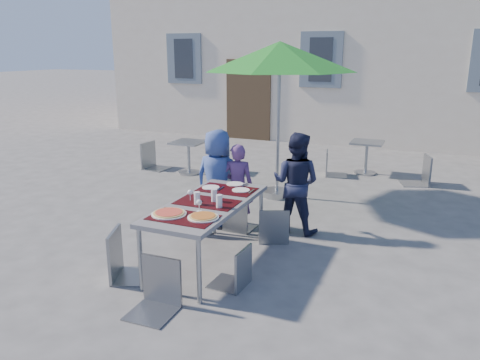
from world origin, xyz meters
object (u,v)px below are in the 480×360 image
at_px(pizza_near_right, 203,217).
at_px(chair_3, 123,225).
at_px(chair_0, 196,190).
at_px(child_0, 218,178).
at_px(bg_chair_l_1, 333,149).
at_px(cafe_table_0, 189,153).
at_px(chair_5, 155,255).
at_px(bg_chair_l_0, 151,139).
at_px(patio_umbrella, 280,58).
at_px(chair_1, 238,197).
at_px(child_2, 296,183).
at_px(bg_chair_r_0, 220,144).
at_px(child_1, 238,186).
at_px(chair_4, 236,244).
at_px(chair_2, 274,205).
at_px(bg_chair_r_1, 423,152).
at_px(pizza_near_left, 169,213).
at_px(dining_table, 207,207).
at_px(cafe_table_1, 367,153).

height_order(pizza_near_right, chair_3, chair_3).
bearing_deg(chair_0, child_0, 68.51).
xyz_separation_m(child_0, bg_chair_l_1, (0.91, 3.38, -0.14)).
bearing_deg(cafe_table_0, chair_5, -64.48).
distance_m(chair_0, bg_chair_l_0, 3.84).
distance_m(chair_0, patio_umbrella, 2.68).
height_order(chair_1, chair_5, chair_5).
height_order(child_2, chair_3, child_2).
bearing_deg(bg_chair_r_0, bg_chair_l_0, -169.04).
bearing_deg(child_0, child_1, -177.02).
xyz_separation_m(pizza_near_right, chair_1, (-0.28, 1.56, -0.28)).
distance_m(chair_4, bg_chair_r_0, 4.89).
height_order(pizza_near_right, child_1, child_1).
bearing_deg(child_0, bg_chair_l_0, -41.03).
distance_m(child_0, chair_5, 2.35).
xyz_separation_m(chair_4, bg_chair_r_0, (-2.23, 4.35, 0.10)).
xyz_separation_m(child_2, cafe_table_0, (-2.88, 2.20, -0.27)).
distance_m(bg_chair_l_0, bg_chair_l_1, 3.75).
xyz_separation_m(child_2, patio_umbrella, (-0.74, 1.43, 1.62)).
height_order(pizza_near_right, chair_1, chair_1).
bearing_deg(chair_2, bg_chair_r_1, 65.75).
bearing_deg(chair_1, pizza_near_left, -93.73).
xyz_separation_m(child_0, chair_5, (0.44, -2.30, -0.13)).
bearing_deg(child_0, bg_chair_r_1, -126.32).
relative_size(dining_table, chair_1, 2.19).
bearing_deg(dining_table, pizza_near_left, -108.86).
distance_m(child_0, chair_0, 0.41).
distance_m(cafe_table_0, bg_chair_r_1, 4.50).
relative_size(child_1, chair_3, 1.16).
bearing_deg(pizza_near_left, bg_chair_l_0, 125.38).
height_order(chair_3, cafe_table_1, chair_3).
bearing_deg(chair_1, cafe_table_0, 130.61).
relative_size(chair_2, chair_5, 0.91).
bearing_deg(child_2, chair_5, 80.26).
height_order(chair_5, patio_umbrella, patio_umbrella).
bearing_deg(child_0, dining_table, 111.34).
bearing_deg(chair_0, chair_2, 4.59).
bearing_deg(bg_chair_l_0, pizza_near_right, -50.98).
bearing_deg(dining_table, chair_3, -134.20).
relative_size(chair_1, bg_chair_l_0, 0.80).
bearing_deg(pizza_near_left, cafe_table_1, 77.03).
bearing_deg(cafe_table_1, dining_table, -102.32).
xyz_separation_m(pizza_near_right, cafe_table_1, (0.89, 5.46, -0.34)).
distance_m(chair_3, bg_chair_r_1, 5.95).
xyz_separation_m(chair_5, bg_chair_l_0, (-3.17, 4.78, 0.06)).
bearing_deg(cafe_table_0, bg_chair_r_0, 33.88).
bearing_deg(cafe_table_0, patio_umbrella, -19.79).
distance_m(chair_2, bg_chair_l_1, 3.67).
xyz_separation_m(child_0, chair_3, (-0.23, -1.88, -0.08)).
bearing_deg(dining_table, pizza_near_right, -67.64).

